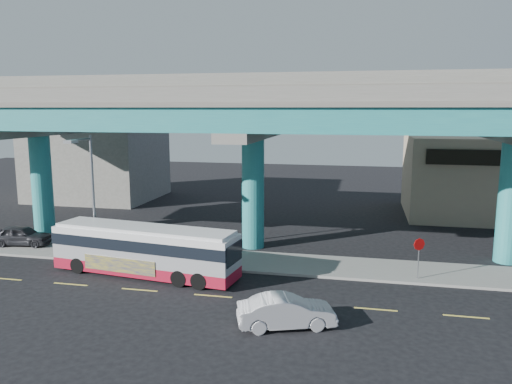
% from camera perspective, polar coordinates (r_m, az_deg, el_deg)
% --- Properties ---
extents(ground, '(120.00, 120.00, 0.00)m').
position_cam_1_polar(ground, '(26.06, -4.73, -11.52)').
color(ground, black).
rests_on(ground, ground).
extents(sidewalk, '(70.00, 4.00, 0.15)m').
position_cam_1_polar(sidewalk, '(31.04, -1.75, -7.85)').
color(sidewalk, gray).
rests_on(sidewalk, ground).
extents(lane_markings, '(58.00, 0.12, 0.01)m').
position_cam_1_polar(lane_markings, '(25.79, -4.93, -11.74)').
color(lane_markings, '#D8C64C').
rests_on(lane_markings, ground).
extents(viaduct, '(52.00, 12.40, 11.70)m').
position_cam_1_polar(viaduct, '(33.13, -0.31, 9.18)').
color(viaduct, '#21757D').
rests_on(viaduct, ground).
extents(building_beige, '(14.00, 10.23, 7.00)m').
position_cam_1_polar(building_beige, '(47.82, 25.21, 1.61)').
color(building_beige, tan).
rests_on(building_beige, ground).
extents(building_concrete, '(12.00, 10.00, 9.00)m').
position_cam_1_polar(building_concrete, '(54.72, -17.67, 4.01)').
color(building_concrete, gray).
rests_on(building_concrete, ground).
extents(transit_bus, '(11.15, 3.81, 2.81)m').
position_cam_1_polar(transit_bus, '(28.96, -12.58, -6.35)').
color(transit_bus, '#A4132B').
rests_on(transit_bus, ground).
extents(sedan, '(4.12, 5.15, 1.39)m').
position_cam_1_polar(sedan, '(22.15, 3.50, -13.48)').
color(sedan, silver).
rests_on(sedan, ground).
extents(parked_car, '(2.64, 4.36, 1.34)m').
position_cam_1_polar(parked_car, '(37.56, -25.19, -4.51)').
color(parked_car, '#2D2E32').
rests_on(parked_car, sidewalk).
extents(street_lamp, '(0.50, 2.49, 7.61)m').
position_cam_1_polar(street_lamp, '(31.44, -18.70, 1.28)').
color(street_lamp, gray).
rests_on(street_lamp, sidewalk).
extents(stop_sign, '(0.61, 0.36, 2.28)m').
position_cam_1_polar(stop_sign, '(28.61, 18.12, -6.32)').
color(stop_sign, gray).
rests_on(stop_sign, sidewalk).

